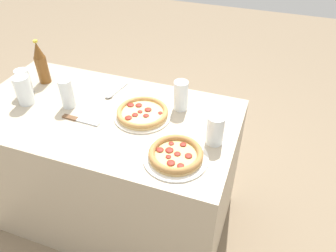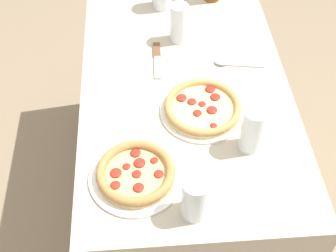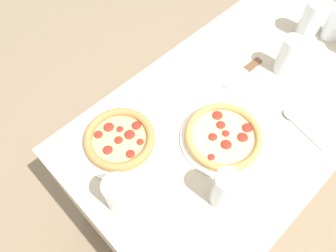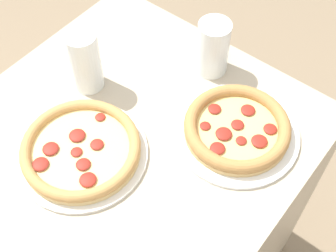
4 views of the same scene
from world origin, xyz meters
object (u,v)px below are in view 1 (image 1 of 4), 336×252
at_px(glass_cola, 24,91).
at_px(beer_bottle, 41,63).
at_px(glass_red_wine, 215,131).
at_px(spoon, 113,93).
at_px(pizza_pepperoni, 142,113).
at_px(glass_mango_juice, 24,83).
at_px(knife, 79,120).
at_px(glass_lemonade, 67,94).
at_px(pizza_margherita, 176,155).
at_px(glass_water, 181,97).

bearing_deg(glass_cola, beer_bottle, -79.46).
distance_m(glass_red_wine, spoon, 0.61).
height_order(pizza_pepperoni, glass_mango_juice, glass_mango_juice).
bearing_deg(knife, beer_bottle, -34.15).
bearing_deg(glass_lemonade, pizza_pepperoni, -173.34).
xyz_separation_m(pizza_margherita, spoon, (0.46, -0.34, -0.01)).
relative_size(beer_bottle, spoon, 1.37).
bearing_deg(spoon, glass_cola, 30.15).
bearing_deg(knife, spoon, -100.24).
height_order(pizza_margherita, glass_red_wine, glass_red_wine).
distance_m(pizza_margherita, glass_cola, 0.84).
relative_size(pizza_pepperoni, spoon, 1.54).
xyz_separation_m(pizza_margherita, glass_red_wine, (-0.12, -0.15, 0.04)).
distance_m(glass_lemonade, spoon, 0.24).
xyz_separation_m(glass_cola, knife, (-0.32, 0.04, -0.06)).
height_order(pizza_pepperoni, glass_water, glass_water).
xyz_separation_m(glass_water, glass_red_wine, (-0.21, 0.19, -0.01)).
bearing_deg(glass_red_wine, glass_cola, 1.23).
bearing_deg(glass_lemonade, pizza_margherita, 164.12).
bearing_deg(glass_red_wine, pizza_pepperoni, -10.41).
relative_size(glass_cola, glass_mango_juice, 1.08).
distance_m(glass_cola, glass_red_wine, 0.95).
relative_size(glass_mango_juice, knife, 0.70).
xyz_separation_m(glass_water, beer_bottle, (0.77, 0.01, 0.05)).
bearing_deg(spoon, pizza_pepperoni, 150.01).
bearing_deg(glass_cola, pizza_margherita, 171.01).
bearing_deg(spoon, pizza_margherita, 143.08).
relative_size(pizza_margherita, glass_cola, 1.84).
xyz_separation_m(glass_mango_juice, beer_bottle, (-0.02, -0.13, 0.05)).
bearing_deg(glass_mango_juice, glass_cola, 128.56).
bearing_deg(spoon, glass_water, 179.30).
height_order(knife, spoon, spoon).
distance_m(glass_water, beer_bottle, 0.77).
height_order(pizza_pepperoni, pizza_margherita, pizza_margherita).
xyz_separation_m(pizza_margherita, glass_lemonade, (0.61, -0.17, 0.05)).
bearing_deg(beer_bottle, glass_mango_juice, 81.54).
relative_size(glass_mango_juice, glass_water, 0.90).
xyz_separation_m(glass_cola, glass_mango_juice, (0.06, -0.07, -0.01)).
relative_size(glass_mango_juice, glass_lemonade, 0.91).
bearing_deg(pizza_pepperoni, glass_cola, 8.36).
bearing_deg(pizza_margherita, pizza_pepperoni, -42.38).
bearing_deg(spoon, glass_mango_juice, 18.51).
relative_size(knife, spoon, 1.09).
bearing_deg(glass_mango_juice, glass_red_wine, 177.09).
bearing_deg(pizza_margherita, glass_red_wine, -128.89).
height_order(glass_water, spoon, glass_water).
xyz_separation_m(pizza_pepperoni, glass_water, (-0.15, -0.12, 0.05)).
bearing_deg(beer_bottle, knife, 145.85).
bearing_deg(knife, pizza_pepperoni, -154.30).
bearing_deg(pizza_pepperoni, glass_mango_juice, 1.33).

